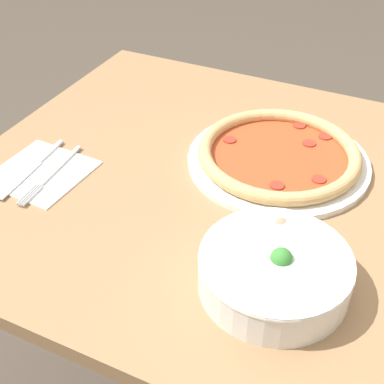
% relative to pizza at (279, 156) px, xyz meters
% --- Properties ---
extents(dining_table, '(1.09, 0.86, 0.74)m').
position_rel_pizza_xyz_m(dining_table, '(0.01, 0.09, -0.13)').
color(dining_table, '#99724C').
rests_on(dining_table, ground_plane).
extents(pizza, '(0.35, 0.35, 0.04)m').
position_rel_pizza_xyz_m(pizza, '(0.00, 0.00, 0.00)').
color(pizza, white).
rests_on(pizza, dining_table).
extents(bowl, '(0.22, 0.22, 0.08)m').
position_rel_pizza_xyz_m(bowl, '(-0.09, 0.30, 0.02)').
color(bowl, white).
rests_on(bowl, dining_table).
extents(napkin, '(0.17, 0.17, 0.00)m').
position_rel_pizza_xyz_m(napkin, '(0.39, 0.22, -0.02)').
color(napkin, white).
rests_on(napkin, dining_table).
extents(fork, '(0.02, 0.20, 0.00)m').
position_rel_pizza_xyz_m(fork, '(0.37, 0.22, -0.01)').
color(fork, silver).
rests_on(fork, napkin).
extents(knife, '(0.03, 0.20, 0.01)m').
position_rel_pizza_xyz_m(knife, '(0.41, 0.21, -0.01)').
color(knife, silver).
rests_on(knife, napkin).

